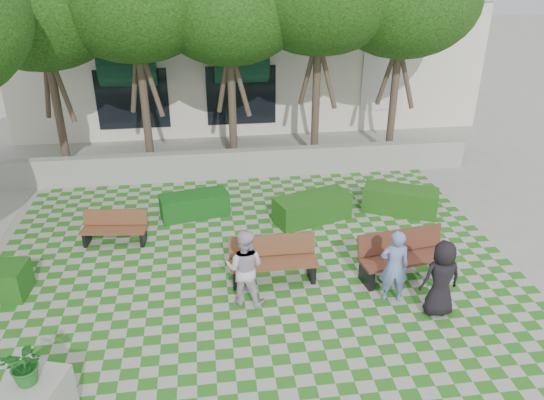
{
  "coord_description": "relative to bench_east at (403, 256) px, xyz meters",
  "views": [
    {
      "loc": [
        -0.97,
        -9.42,
        6.75
      ],
      "look_at": [
        0.5,
        1.5,
        1.4
      ],
      "focal_mm": 35.0,
      "sensor_mm": 36.0,
      "label": 1
    }
  ],
  "objects": [
    {
      "name": "ground",
      "position": [
        -3.24,
        -0.09,
        -0.51
      ],
      "size": [
        90.0,
        90.0,
        0.0
      ],
      "primitive_type": "plane",
      "color": "gray",
      "rests_on": "ground"
    },
    {
      "name": "lawn",
      "position": [
        -3.24,
        0.91,
        -0.51
      ],
      "size": [
        12.0,
        12.0,
        0.0
      ],
      "primitive_type": "plane",
      "color": "#2B721E",
      "rests_on": "ground"
    },
    {
      "name": "retaining_wall",
      "position": [
        -3.24,
        6.11,
        -0.06
      ],
      "size": [
        15.0,
        0.36,
        0.9
      ],
      "primitive_type": "cube",
      "color": "#9E9B93",
      "rests_on": "ground"
    },
    {
      "name": "bench_east",
      "position": [
        0.0,
        0.0,
        0.0
      ],
      "size": [
        2.11,
        0.97,
        1.07
      ],
      "rotation": [
        0.0,
        0.0,
        0.15
      ],
      "color": "#542A1C",
      "rests_on": "ground"
    },
    {
      "name": "bench_mid",
      "position": [
        -2.87,
        0.27,
        -0.03
      ],
      "size": [
        1.91,
        0.64,
        1.0
      ],
      "rotation": [
        0.0,
        0.0,
        -0.0
      ],
      "color": "brown",
      "rests_on": "ground"
    },
    {
      "name": "bench_west",
      "position": [
        -6.54,
        2.38,
        -0.12
      ],
      "size": [
        1.62,
        0.71,
        0.83
      ],
      "rotation": [
        0.0,
        0.0,
        -0.12
      ],
      "color": "brown",
      "rests_on": "ground"
    },
    {
      "name": "hedge_east",
      "position": [
        1.06,
        3.07,
        -0.16
      ],
      "size": [
        2.15,
        1.56,
        0.7
      ],
      "primitive_type": "cube",
      "rotation": [
        0.0,
        0.0,
        -0.43
      ],
      "color": "#1D4E14",
      "rests_on": "ground"
    },
    {
      "name": "hedge_midright",
      "position": [
        -1.45,
        2.9,
        -0.16
      ],
      "size": [
        2.19,
        1.43,
        0.71
      ],
      "primitive_type": "cube",
      "rotation": [
        0.0,
        0.0,
        0.33
      ],
      "color": "#1A4B14",
      "rests_on": "ground"
    },
    {
      "name": "hedge_midleft",
      "position": [
        -4.58,
        3.59,
        -0.19
      ],
      "size": [
        1.94,
        1.1,
        0.64
      ],
      "primitive_type": "cube",
      "rotation": [
        0.0,
        0.0,
        0.21
      ],
      "color": "#134816",
      "rests_on": "ground"
    },
    {
      "name": "planter_front",
      "position": [
        -6.99,
        -3.17,
        0.11
      ],
      "size": [
        1.08,
        1.08,
        1.55
      ],
      "rotation": [
        0.0,
        0.0,
        -0.29
      ],
      "color": "#9E9B93",
      "rests_on": "ground"
    },
    {
      "name": "person_blue",
      "position": [
        -0.52,
        -0.81,
        0.31
      ],
      "size": [
        0.65,
        0.47,
        1.64
      ],
      "primitive_type": "imported",
      "rotation": [
        0.0,
        0.0,
        3.0
      ],
      "color": "#6B83C4",
      "rests_on": "ground"
    },
    {
      "name": "person_dark",
      "position": [
        0.25,
        -1.35,
        0.3
      ],
      "size": [
        0.82,
        0.55,
        1.63
      ],
      "primitive_type": "imported",
      "rotation": [
        0.0,
        0.0,
        3.19
      ],
      "color": "black",
      "rests_on": "ground"
    },
    {
      "name": "person_white",
      "position": [
        -3.55,
        -0.48,
        0.33
      ],
      "size": [
        0.98,
        0.86,
        1.68
      ],
      "primitive_type": "imported",
      "rotation": [
        0.0,
        0.0,
        2.82
      ],
      "color": "silver",
      "rests_on": "ground"
    },
    {
      "name": "tree_row",
      "position": [
        -5.1,
        5.86,
        4.67
      ],
      "size": [
        17.7,
        13.4,
        7.41
      ],
      "color": "#47382B",
      "rests_on": "ground"
    },
    {
      "name": "building",
      "position": [
        -2.31,
        13.99,
        2.0
      ],
      "size": [
        18.0,
        8.92,
        5.15
      ],
      "color": "silver",
      "rests_on": "ground"
    }
  ]
}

